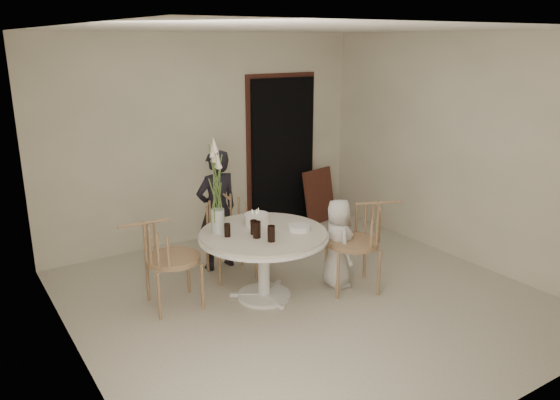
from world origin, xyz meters
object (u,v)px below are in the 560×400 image
chair_far (227,222)px  chair_left (159,251)px  flower_vase (217,194)px  girl (217,210)px  table (264,242)px  chair_right (365,232)px  birthday_cake (257,219)px  boy (338,243)px

chair_far → chair_left: size_ratio=0.98×
flower_vase → girl: bearing=64.1°
table → chair_right: (1.05, -0.37, 0.01)m
girl → flower_vase: size_ratio=1.43×
birthday_cake → flower_vase: 0.58m
boy → flower_vase: bearing=87.4°
boy → table: bearing=93.0°
table → chair_far: chair_far is taller
boy → birthday_cake: 0.92m
chair_far → birthday_cake: size_ratio=3.66×
flower_vase → chair_left: bearing=167.3°
table → birthday_cake: (0.05, 0.23, 0.18)m
girl → boy: size_ratio=1.45×
girl → birthday_cake: 0.76m
chair_right → chair_left: (-2.03, 0.72, -0.02)m
birthday_cake → flower_vase: (-0.46, -0.01, 0.35)m
chair_left → birthday_cake: size_ratio=3.71×
birthday_cake → girl: bearing=97.0°
flower_vase → boy: bearing=-18.3°
girl → boy: girl is taller
chair_right → flower_vase: flower_vase is taller
chair_right → chair_left: 2.16m
girl → boy: bearing=122.9°
table → chair_left: chair_left is taller
table → girl: bearing=92.2°
chair_left → birthday_cake: 1.06m
boy → flower_vase: flower_vase is taller
chair_far → chair_left: 1.09m
chair_far → flower_vase: 0.90m
chair_right → boy: bearing=-108.5°
table → girl: size_ratio=0.93×
table → flower_vase: bearing=151.2°
chair_far → girl: bearing=112.3°
flower_vase → chair_far: bearing=56.0°
birthday_cake → chair_left: bearing=173.1°
chair_far → birthday_cake: chair_far is taller
chair_far → girl: girl is taller
chair_right → chair_left: size_ratio=1.03×
birthday_cake → chair_right: bearing=-31.1°
chair_left → girl: size_ratio=0.67×
table → boy: bearing=-12.6°
table → chair_far: bearing=89.8°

